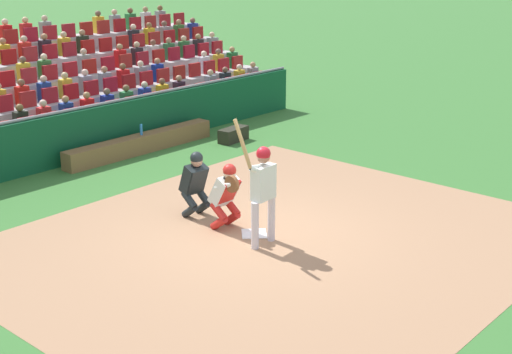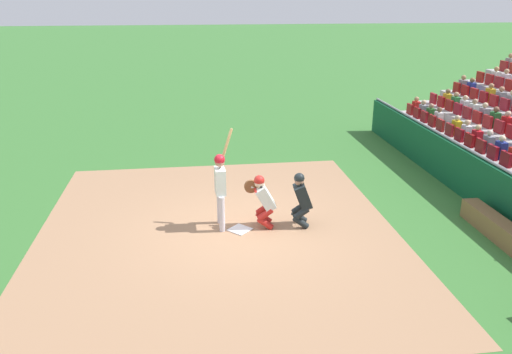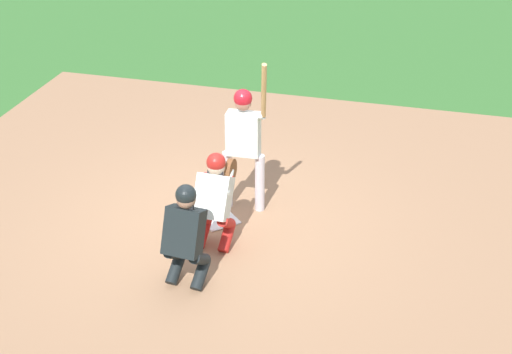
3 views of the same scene
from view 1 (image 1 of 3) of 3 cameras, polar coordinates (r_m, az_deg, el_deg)
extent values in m
plane|color=#366F2F|center=(12.87, -0.14, -4.55)|extent=(160.00, 160.00, 0.00)
cube|color=#A17856|center=(12.56, 1.57, -5.12)|extent=(9.36, 8.03, 0.01)
cube|color=white|center=(12.86, -0.14, -4.48)|extent=(0.62, 0.62, 0.02)
cylinder|color=silver|center=(12.47, 1.21, -3.26)|extent=(0.14, 0.14, 0.83)
cylinder|color=silver|center=(12.14, -0.08, -3.86)|extent=(0.14, 0.14, 0.83)
cube|color=silver|center=(12.06, 0.59, -0.42)|extent=(0.45, 0.24, 0.59)
sphere|color=#AC725D|center=(11.92, 0.59, 1.59)|extent=(0.21, 0.21, 0.21)
sphere|color=red|center=(11.91, 0.59, 1.86)|extent=(0.24, 0.24, 0.24)
cylinder|color=silver|center=(11.95, 0.34, 0.81)|extent=(0.47, 0.12, 0.14)
cylinder|color=silver|center=(11.82, -0.18, 0.61)|extent=(0.17, 0.14, 0.13)
cylinder|color=tan|center=(11.73, -1.06, 2.63)|extent=(0.16, 0.34, 0.82)
sphere|color=black|center=(11.79, -0.44, 0.69)|extent=(0.06, 0.06, 0.06)
cylinder|color=red|center=(13.19, -1.91, -3.26)|extent=(0.15, 0.39, 0.34)
cylinder|color=red|center=(13.11, -1.92, -2.37)|extent=(0.15, 0.39, 0.33)
cylinder|color=red|center=(12.99, -2.93, -3.63)|extent=(0.15, 0.39, 0.34)
cylinder|color=red|center=(12.91, -2.94, -2.72)|extent=(0.15, 0.39, 0.33)
cube|color=silver|center=(12.90, -2.49, -1.09)|extent=(0.44, 0.50, 0.60)
cube|color=red|center=(12.82, -2.14, -1.20)|extent=(0.39, 0.29, 0.43)
sphere|color=beige|center=(12.69, -2.09, 0.26)|extent=(0.22, 0.22, 0.22)
cube|color=black|center=(12.69, -2.09, 0.26)|extent=(0.20, 0.14, 0.19)
sphere|color=red|center=(12.68, -2.10, 0.52)|extent=(0.24, 0.24, 0.24)
cylinder|color=brown|center=(12.53, -1.91, -0.56)|extent=(0.08, 0.30, 0.30)
cylinder|color=silver|center=(12.65, -2.56, -0.71)|extent=(0.14, 0.40, 0.22)
cylinder|color=black|center=(13.77, -4.20, -2.36)|extent=(0.17, 0.39, 0.34)
cylinder|color=black|center=(13.69, -4.22, -1.50)|extent=(0.17, 0.39, 0.33)
cylinder|color=black|center=(13.58, -5.24, -2.68)|extent=(0.17, 0.39, 0.34)
cylinder|color=black|center=(13.50, -5.27, -1.81)|extent=(0.17, 0.39, 0.33)
cube|color=black|center=(13.52, -4.92, -0.15)|extent=(0.46, 0.46, 0.60)
cube|color=black|center=(13.43, -4.60, -0.27)|extent=(0.40, 0.25, 0.45)
sphere|color=#A4735C|center=(13.33, -4.70, 1.25)|extent=(0.22, 0.22, 0.22)
cube|color=black|center=(13.33, -4.70, 1.25)|extent=(0.21, 0.13, 0.20)
sphere|color=black|center=(13.31, -4.70, 1.50)|extent=(0.24, 0.24, 0.24)
cube|color=#0E4C2B|center=(17.13, -15.55, 2.75)|extent=(16.31, 0.24, 1.21)
cylinder|color=gray|center=(16.98, -15.74, 4.85)|extent=(16.31, 0.07, 0.07)
cube|color=brown|center=(17.95, -9.04, 2.61)|extent=(4.33, 0.40, 0.44)
cylinder|color=#2979C5|center=(17.88, -9.03, 3.72)|extent=(0.07, 0.07, 0.26)
cube|color=#27271B|center=(18.74, -1.79, 3.36)|extent=(0.91, 0.46, 0.36)
cube|color=#A3A09F|center=(18.79, -18.59, 2.53)|extent=(19.33, 0.95, 0.41)
cube|color=maroon|center=(24.15, 0.19, 7.82)|extent=(0.44, 0.10, 0.42)
cube|color=gray|center=(24.30, -0.25, 8.01)|extent=(0.32, 0.22, 0.52)
sphere|color=tan|center=(24.24, -0.25, 8.84)|extent=(0.19, 0.19, 0.19)
cube|color=maroon|center=(23.67, -0.89, 7.61)|extent=(0.44, 0.10, 0.42)
cube|color=gold|center=(23.82, -1.32, 7.79)|extent=(0.32, 0.22, 0.52)
sphere|color=beige|center=(23.76, -1.33, 8.65)|extent=(0.19, 0.19, 0.19)
cube|color=maroon|center=(23.19, -2.00, 7.38)|extent=(0.44, 0.10, 0.42)
cube|color=#1C262B|center=(23.35, -2.44, 7.57)|extent=(0.32, 0.22, 0.52)
sphere|color=brown|center=(23.29, -2.45, 8.44)|extent=(0.19, 0.19, 0.19)
cube|color=maroon|center=(22.73, -3.17, 7.14)|extent=(0.44, 0.10, 0.42)
cube|color=gray|center=(22.89, -3.60, 7.33)|extent=(0.32, 0.22, 0.52)
sphere|color=tan|center=(22.82, -3.62, 8.22)|extent=(0.19, 0.19, 0.19)
cube|color=maroon|center=(22.27, -4.38, 6.88)|extent=(0.44, 0.10, 0.42)
cube|color=maroon|center=(21.82, -5.63, 6.61)|extent=(0.44, 0.10, 0.42)
cube|color=#2E1E2D|center=(21.99, -6.07, 6.82)|extent=(0.32, 0.22, 0.52)
sphere|color=#AD7B58|center=(21.92, -6.10, 7.74)|extent=(0.19, 0.19, 0.19)
cube|color=maroon|center=(21.39, -6.94, 6.33)|extent=(0.44, 0.10, 0.42)
cube|color=gold|center=(21.56, -7.38, 6.54)|extent=(0.32, 0.22, 0.52)
sphere|color=brown|center=(21.49, -7.42, 7.48)|extent=(0.19, 0.19, 0.19)
cube|color=maroon|center=(20.97, -8.30, 6.03)|extent=(0.44, 0.10, 0.42)
cube|color=#223596|center=(21.14, -8.73, 6.25)|extent=(0.32, 0.22, 0.52)
sphere|color=beige|center=(21.07, -8.78, 7.21)|extent=(0.19, 0.19, 0.19)
cube|color=maroon|center=(20.56, -9.71, 5.72)|extent=(0.44, 0.10, 0.42)
cube|color=#2B783F|center=(20.73, -10.14, 5.94)|extent=(0.32, 0.22, 0.52)
sphere|color=brown|center=(20.66, -10.20, 6.92)|extent=(0.19, 0.19, 0.19)
cube|color=maroon|center=(20.16, -11.18, 5.39)|extent=(0.44, 0.10, 0.42)
cube|color=navy|center=(20.34, -11.61, 5.62)|extent=(0.32, 0.22, 0.52)
sphere|color=brown|center=(20.26, -11.67, 6.61)|extent=(0.19, 0.19, 0.19)
cube|color=maroon|center=(19.78, -12.71, 5.04)|extent=(0.44, 0.10, 0.42)
cube|color=red|center=(19.96, -13.13, 5.28)|extent=(0.32, 0.22, 0.52)
sphere|color=#B18051|center=(19.88, -13.20, 6.29)|extent=(0.19, 0.19, 0.19)
cube|color=maroon|center=(19.41, -14.29, 4.68)|extent=(0.44, 0.10, 0.42)
cube|color=navy|center=(19.60, -14.70, 4.92)|extent=(0.32, 0.22, 0.52)
sphere|color=#AE794D|center=(19.52, -14.79, 5.95)|extent=(0.19, 0.19, 0.19)
cube|color=maroon|center=(19.06, -15.93, 4.30)|extent=(0.44, 0.10, 0.42)
cube|color=red|center=(19.25, -16.33, 4.55)|extent=(0.32, 0.22, 0.52)
sphere|color=beige|center=(19.17, -16.43, 5.59)|extent=(0.19, 0.19, 0.19)
cube|color=maroon|center=(18.72, -17.62, 3.90)|extent=(0.44, 0.10, 0.42)
cube|color=black|center=(18.92, -18.02, 4.16)|extent=(0.32, 0.22, 0.52)
sphere|color=brown|center=(18.84, -18.13, 5.22)|extent=(0.19, 0.19, 0.19)
cube|color=maroon|center=(18.41, -19.38, 3.48)|extent=(0.44, 0.10, 0.42)
cube|color=maroon|center=(24.71, -1.48, 9.03)|extent=(0.44, 0.10, 0.42)
cube|color=#247839|center=(24.87, -1.89, 9.20)|extent=(0.32, 0.22, 0.52)
sphere|color=#A98353|center=(24.81, -1.90, 10.02)|extent=(0.19, 0.19, 0.19)
cube|color=maroon|center=(24.24, -2.56, 8.83)|extent=(0.44, 0.10, 0.42)
cube|color=gold|center=(24.40, -2.98, 9.01)|extent=(0.32, 0.22, 0.52)
sphere|color=brown|center=(24.34, -2.99, 9.85)|extent=(0.19, 0.19, 0.19)
cube|color=maroon|center=(23.77, -3.69, 8.63)|extent=(0.44, 0.10, 0.42)
cube|color=silver|center=(23.94, -4.10, 8.81)|extent=(0.32, 0.22, 0.52)
sphere|color=beige|center=(23.88, -4.12, 9.66)|extent=(0.19, 0.19, 0.19)
cube|color=maroon|center=(23.32, -4.86, 8.42)|extent=(0.44, 0.10, 0.42)
cube|color=maroon|center=(22.87, -6.07, 8.19)|extent=(0.44, 0.10, 0.42)
cube|color=maroon|center=(22.44, -7.33, 7.95)|extent=(0.44, 0.10, 0.42)
cube|color=navy|center=(22.61, -7.74, 8.14)|extent=(0.32, 0.22, 0.52)
sphere|color=#A7734E|center=(22.55, -7.78, 9.04)|extent=(0.19, 0.19, 0.19)
cube|color=maroon|center=(22.02, -8.64, 7.69)|extent=(0.44, 0.10, 0.42)
cube|color=gray|center=(22.19, -9.05, 7.89)|extent=(0.32, 0.22, 0.52)
sphere|color=beige|center=(22.13, -9.09, 8.80)|extent=(0.19, 0.19, 0.19)
cube|color=maroon|center=(21.61, -9.99, 7.43)|extent=(0.44, 0.10, 0.42)
cube|color=red|center=(21.78, -10.40, 7.63)|extent=(0.32, 0.22, 0.52)
sphere|color=brown|center=(21.72, -10.45, 8.56)|extent=(0.19, 0.19, 0.19)
cube|color=maroon|center=(21.21, -11.40, 7.15)|extent=(0.44, 0.10, 0.42)
cube|color=gray|center=(21.39, -11.80, 7.35)|extent=(0.32, 0.22, 0.52)
sphere|color=#A67351|center=(21.33, -11.86, 8.30)|extent=(0.19, 0.19, 0.19)
cube|color=maroon|center=(20.82, -12.85, 6.85)|extent=(0.44, 0.10, 0.42)
cube|color=gray|center=(21.01, -13.25, 7.06)|extent=(0.32, 0.22, 0.52)
sphere|color=beige|center=(20.94, -13.32, 8.02)|extent=(0.19, 0.19, 0.19)
cube|color=maroon|center=(20.45, -14.36, 6.54)|extent=(0.44, 0.10, 0.42)
cube|color=gold|center=(20.64, -14.76, 6.75)|extent=(0.32, 0.22, 0.52)
sphere|color=tan|center=(20.58, -14.84, 7.73)|extent=(0.19, 0.19, 0.19)
cube|color=maroon|center=(20.10, -15.92, 6.21)|extent=(0.44, 0.10, 0.42)
cube|color=navy|center=(20.29, -16.31, 6.43)|extent=(0.32, 0.22, 0.52)
sphere|color=#D3AA8C|center=(20.22, -16.40, 7.42)|extent=(0.19, 0.19, 0.19)
cube|color=maroon|center=(19.76, -17.53, 5.86)|extent=(0.44, 0.10, 0.42)
cube|color=red|center=(19.95, -17.91, 6.09)|extent=(0.32, 0.22, 0.52)
sphere|color=brown|center=(19.89, -18.01, 7.10)|extent=(0.19, 0.19, 0.19)
cube|color=maroon|center=(19.44, -19.20, 5.50)|extent=(0.44, 0.10, 0.42)
cube|color=maroon|center=(25.30, -3.08, 10.17)|extent=(0.44, 0.10, 0.42)
cube|color=gray|center=(25.46, -3.47, 10.33)|extent=(0.32, 0.22, 0.52)
sphere|color=#DAAF87|center=(25.41, -3.49, 11.13)|extent=(0.19, 0.19, 0.19)
cube|color=maroon|center=(24.84, -4.17, 10.00)|extent=(0.44, 0.10, 0.42)
cube|color=#2C2528|center=(25.00, -4.56, 10.16)|extent=(0.32, 0.22, 0.52)
sphere|color=#9F8250|center=(24.95, -4.58, 10.98)|extent=(0.19, 0.19, 0.19)
cube|color=maroon|center=(24.38, -5.30, 9.82)|extent=(0.44, 0.10, 0.42)
cube|color=#2F7239|center=(24.55, -5.69, 9.98)|extent=(0.32, 0.22, 0.52)
sphere|color=#D2B189|center=(24.50, -5.72, 10.81)|extent=(0.19, 0.19, 0.19)
cube|color=maroon|center=(23.94, -6.47, 9.63)|extent=(0.44, 0.10, 0.42)
cube|color=#316E3F|center=(24.11, -6.87, 9.79)|extent=(0.32, 0.22, 0.52)
sphere|color=#A5825E|center=(24.06, -6.90, 10.64)|extent=(0.19, 0.19, 0.19)
cube|color=maroon|center=(23.51, -7.68, 9.42)|extent=(0.44, 0.10, 0.42)
cube|color=silver|center=(23.68, -8.08, 9.59)|extent=(0.32, 0.22, 0.52)
sphere|color=brown|center=(23.63, -8.12, 10.45)|extent=(0.19, 0.19, 0.19)
cube|color=maroon|center=(23.08, -8.94, 9.21)|extent=(0.44, 0.10, 0.42)
cube|color=#2A2328|center=(23.26, -9.33, 9.38)|extent=(0.32, 0.22, 0.52)
sphere|color=#CAB084|center=(23.21, -9.38, 10.26)|extent=(0.19, 0.19, 0.19)
cube|color=maroon|center=(22.67, -10.24, 8.98)|extent=(0.44, 0.10, 0.42)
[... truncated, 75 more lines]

